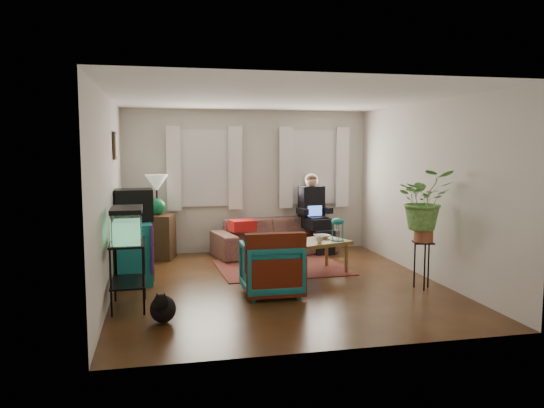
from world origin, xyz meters
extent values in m
cube|color=#4F2B14|center=(0.00, 0.00, 0.00)|extent=(4.50, 5.00, 0.01)
cube|color=white|center=(0.00, 0.00, 2.60)|extent=(4.50, 5.00, 0.01)
cube|color=silver|center=(0.00, 2.50, 1.30)|extent=(4.50, 0.01, 2.60)
cube|color=silver|center=(0.00, -2.50, 1.30)|extent=(4.50, 0.01, 2.60)
cube|color=silver|center=(-2.25, 0.00, 1.30)|extent=(0.01, 5.00, 2.60)
cube|color=silver|center=(2.25, 0.00, 1.30)|extent=(0.01, 5.00, 2.60)
cube|color=white|center=(-0.80, 2.48, 1.55)|extent=(1.08, 0.04, 1.38)
cube|color=white|center=(1.25, 2.48, 1.55)|extent=(1.08, 0.04, 1.38)
cube|color=white|center=(-0.80, 2.40, 1.55)|extent=(1.36, 0.06, 1.50)
cube|color=white|center=(1.25, 2.40, 1.55)|extent=(1.36, 0.06, 1.50)
cube|color=#3D2616|center=(-2.21, 0.85, 1.95)|extent=(0.04, 0.32, 0.40)
cube|color=maroon|center=(0.28, 0.99, 0.01)|extent=(2.08, 1.69, 0.01)
imported|color=brown|center=(0.41, 2.05, 0.43)|extent=(2.32, 1.28, 0.86)
cube|color=#412C18|center=(-1.65, 2.12, 0.38)|extent=(0.64, 0.64, 0.77)
cube|color=#115E6A|center=(-1.99, 0.69, 0.43)|extent=(0.54, 0.99, 0.86)
cube|color=black|center=(-1.98, 0.79, 1.09)|extent=(0.56, 0.51, 0.46)
cube|color=black|center=(-2.00, -0.69, 0.40)|extent=(0.41, 0.73, 0.81)
cube|color=#7FD899|center=(-2.00, -0.69, 1.02)|extent=(0.37, 0.66, 0.42)
ellipsoid|color=black|center=(-1.61, -1.33, 0.19)|extent=(0.33, 0.47, 0.37)
imported|color=navy|center=(-0.20, -0.48, 0.38)|extent=(0.75, 0.71, 0.77)
cube|color=#9E0A0A|center=(-0.20, -0.77, 0.54)|extent=(0.77, 0.19, 0.63)
cube|color=brown|center=(0.60, 0.51, 0.25)|extent=(1.36, 1.02, 0.50)
imported|color=white|center=(0.37, 0.32, 0.56)|extent=(0.17, 0.17, 0.11)
imported|color=beige|center=(0.71, 0.34, 0.55)|extent=(0.14, 0.14, 0.10)
imported|color=white|center=(0.88, 0.73, 0.53)|extent=(0.30, 0.30, 0.06)
cylinder|color=#B21414|center=(0.23, 0.57, 0.52)|extent=(0.47, 0.47, 0.04)
cube|color=black|center=(1.88, -0.64, 0.33)|extent=(0.33, 0.33, 0.65)
imported|color=#599947|center=(1.88, -0.64, 1.10)|extent=(0.87, 0.80, 0.82)
camera|label=1|loc=(-1.63, -7.14, 1.93)|focal=35.00mm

